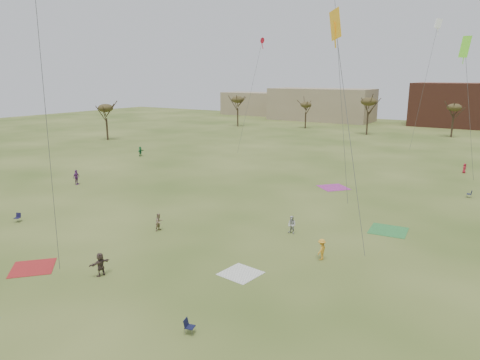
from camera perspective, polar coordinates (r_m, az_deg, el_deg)
The scene contains 20 objects.
ground at distance 29.43m, azimuth -13.14°, elevation -15.17°, with size 260.00×260.00×0.00m, color #314916.
spectator_fore_b at distance 41.04m, azimuth -10.51°, elevation -5.41°, with size 0.79×0.62×1.63m, color #90785C.
spectator_fore_c at distance 33.15m, azimuth -17.76°, elevation -10.44°, with size 1.60×0.51×1.72m, color brown.
flyer_mid_b at distance 34.78m, azimuth 10.60°, elevation -8.89°, with size 1.08×0.62×1.68m, color gold.
spectator_mid_d at distance 61.06m, azimuth -20.58°, elevation 0.34°, with size 1.15×0.48×1.97m, color #7C3B8E.
spectator_mid_e at distance 39.83m, azimuth 6.79°, elevation -5.85°, with size 0.80×0.62×1.65m, color #BBBBBB.
flyer_far_a at distance 79.66m, azimuth -12.87°, elevation 3.67°, with size 1.58×0.50×1.70m, color #287940.
flyer_far_b at distance 71.99m, azimuth 27.24°, elevation 1.37°, with size 0.70×0.46×1.43m, color #AE1D30.
blanket_red at distance 36.54m, azimuth -25.43°, elevation -10.33°, with size 2.98×2.98×0.03m, color #AD2222.
blanket_cream at distance 32.26m, azimuth 0.08°, elevation -12.12°, with size 2.57×2.57×0.03m, color white.
blanket_plum at distance 57.08m, azimuth 12.11°, elevation -0.97°, with size 3.33×3.33×0.03m, color #AB3491.
blanket_olive at distance 42.81m, azimuth 18.79°, elevation -6.27°, with size 3.25×3.25×0.03m, color #328B3F.
camp_chair_left at distance 48.04m, azimuth -27.04°, elevation -4.60°, with size 0.67×0.70×0.87m.
camp_chair_center at distance 25.67m, azimuth -6.59°, elevation -18.81°, with size 0.66×0.63×0.87m.
camp_chair_right at distance 57.86m, azimuth 27.72°, elevation -1.79°, with size 0.60×0.56×0.87m.
kites_aloft at distance 53.78m, azimuth 15.71°, elevation 19.42°, with size 65.61×78.37×25.59m.
tree_line at distance 99.47m, azimuth 20.05°, elevation 8.71°, with size 117.44×49.32×8.91m.
building_tan at distance 143.52m, azimuth 10.55°, elevation 9.66°, with size 32.00×14.00×10.00m, color #937F60.
building_brick at distance 138.62m, azimuth 27.05°, elevation 8.73°, with size 26.00×16.00×12.00m, color brown.
building_tan_west at distance 163.28m, azimuth 1.56°, elevation 9.96°, with size 20.00×12.00×8.00m, color #937F60.
Camera 1 is at (18.95, -17.69, 13.92)m, focal length 32.69 mm.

